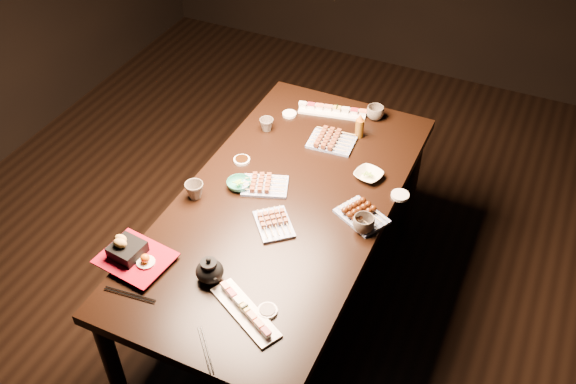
% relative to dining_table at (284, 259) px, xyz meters
% --- Properties ---
extents(ground, '(5.00, 5.00, 0.00)m').
position_rel_dining_table_xyz_m(ground, '(-0.23, 0.11, -0.38)').
color(ground, black).
rests_on(ground, ground).
extents(dining_table, '(1.27, 1.95, 0.75)m').
position_rel_dining_table_xyz_m(dining_table, '(0.00, 0.00, 0.00)').
color(dining_table, black).
rests_on(dining_table, ground).
extents(sushi_platter_near, '(0.35, 0.24, 0.04)m').
position_rel_dining_table_xyz_m(sushi_platter_near, '(0.13, -0.62, 0.40)').
color(sushi_platter_near, white).
rests_on(sushi_platter_near, dining_table).
extents(sushi_platter_far, '(0.36, 0.17, 0.04)m').
position_rel_dining_table_xyz_m(sushi_platter_far, '(-0.06, 0.74, 0.40)').
color(sushi_platter_far, white).
rests_on(sushi_platter_far, dining_table).
extents(yakitori_plate_center, '(0.24, 0.21, 0.05)m').
position_rel_dining_table_xyz_m(yakitori_plate_center, '(-0.12, 0.06, 0.40)').
color(yakitori_plate_center, '#828EB6').
rests_on(yakitori_plate_center, dining_table).
extents(yakitori_plate_right, '(0.24, 0.24, 0.05)m').
position_rel_dining_table_xyz_m(yakitori_plate_right, '(0.03, -0.15, 0.40)').
color(yakitori_plate_right, '#828EB6').
rests_on(yakitori_plate_right, dining_table).
extents(yakitori_plate_left, '(0.23, 0.18, 0.06)m').
position_rel_dining_table_xyz_m(yakitori_plate_left, '(0.03, 0.49, 0.40)').
color(yakitori_plate_left, '#828EB6').
rests_on(yakitori_plate_left, dining_table).
extents(tsukune_plate, '(0.26, 0.23, 0.05)m').
position_rel_dining_table_xyz_m(tsukune_plate, '(0.35, 0.05, 0.40)').
color(tsukune_plate, '#828EB6').
rests_on(tsukune_plate, dining_table).
extents(edamame_bowl_green, '(0.14, 0.14, 0.04)m').
position_rel_dining_table_xyz_m(edamame_bowl_green, '(-0.23, 0.01, 0.39)').
color(edamame_bowl_green, '#2D8B6C').
rests_on(edamame_bowl_green, dining_table).
extents(edamame_bowl_cream, '(0.15, 0.15, 0.03)m').
position_rel_dining_table_xyz_m(edamame_bowl_cream, '(0.29, 0.32, 0.39)').
color(edamame_bowl_cream, beige).
rests_on(edamame_bowl_cream, dining_table).
extents(tempura_tray, '(0.31, 0.26, 0.10)m').
position_rel_dining_table_xyz_m(tempura_tray, '(-0.39, -0.57, 0.43)').
color(tempura_tray, black).
rests_on(tempura_tray, dining_table).
extents(teacup_near_left, '(0.10, 0.10, 0.08)m').
position_rel_dining_table_xyz_m(teacup_near_left, '(-0.37, -0.14, 0.41)').
color(teacup_near_left, brown).
rests_on(teacup_near_left, dining_table).
extents(teacup_mid_right, '(0.10, 0.10, 0.07)m').
position_rel_dining_table_xyz_m(teacup_mid_right, '(0.38, -0.02, 0.41)').
color(teacup_mid_right, brown).
rests_on(teacup_mid_right, dining_table).
extents(teacup_far_left, '(0.08, 0.08, 0.07)m').
position_rel_dining_table_xyz_m(teacup_far_left, '(-0.31, 0.46, 0.41)').
color(teacup_far_left, brown).
rests_on(teacup_far_left, dining_table).
extents(teacup_far_right, '(0.12, 0.12, 0.07)m').
position_rel_dining_table_xyz_m(teacup_far_right, '(0.16, 0.78, 0.41)').
color(teacup_far_right, brown).
rests_on(teacup_far_right, dining_table).
extents(teapot, '(0.18, 0.18, 0.11)m').
position_rel_dining_table_xyz_m(teapot, '(-0.07, -0.52, 0.43)').
color(teapot, black).
rests_on(teapot, dining_table).
extents(condiment_bottle, '(0.05, 0.05, 0.13)m').
position_rel_dining_table_xyz_m(condiment_bottle, '(0.14, 0.60, 0.44)').
color(condiment_bottle, brown).
rests_on(condiment_bottle, dining_table).
extents(sauce_dish_west, '(0.11, 0.11, 0.01)m').
position_rel_dining_table_xyz_m(sauce_dish_west, '(-0.30, 0.18, 0.38)').
color(sauce_dish_west, white).
rests_on(sauce_dish_west, dining_table).
extents(sauce_dish_east, '(0.09, 0.09, 0.01)m').
position_rel_dining_table_xyz_m(sauce_dish_east, '(0.46, 0.25, 0.38)').
color(sauce_dish_east, white).
rests_on(sauce_dish_east, dining_table).
extents(sauce_dish_se, '(0.11, 0.11, 0.01)m').
position_rel_dining_table_xyz_m(sauce_dish_se, '(0.20, -0.58, 0.38)').
color(sauce_dish_se, white).
rests_on(sauce_dish_se, dining_table).
extents(sauce_dish_nw, '(0.10, 0.10, 0.01)m').
position_rel_dining_table_xyz_m(sauce_dish_nw, '(-0.26, 0.62, 0.38)').
color(sauce_dish_nw, white).
rests_on(sauce_dish_nw, dining_table).
extents(chopsticks_near, '(0.22, 0.04, 0.01)m').
position_rel_dining_table_xyz_m(chopsticks_near, '(-0.31, -0.73, 0.38)').
color(chopsticks_near, black).
rests_on(chopsticks_near, dining_table).
extents(chopsticks_se, '(0.15, 0.16, 0.01)m').
position_rel_dining_table_xyz_m(chopsticks_se, '(0.08, -0.82, 0.38)').
color(chopsticks_se, black).
rests_on(chopsticks_se, dining_table).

